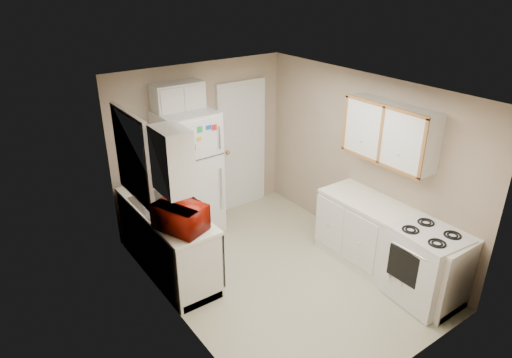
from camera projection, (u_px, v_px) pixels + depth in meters
floor at (278, 273)px, 5.90m from camera, size 3.80×3.80×0.00m
ceiling at (283, 89)px, 4.89m from camera, size 3.80×3.80×0.00m
wall_left at (173, 225)px, 4.65m from camera, size 3.80×3.80×0.00m
wall_right at (362, 163)px, 6.13m from camera, size 3.80×3.80×0.00m
wall_back at (201, 144)px, 6.79m from camera, size 2.80×2.80×0.00m
wall_front at (415, 267)px, 3.99m from camera, size 2.80×2.80×0.00m
left_counter at (167, 239)px, 5.79m from camera, size 0.60×1.80×0.90m
dishwasher at (211, 251)px, 5.48m from camera, size 0.03×0.58×0.72m
sink at (159, 206)px, 5.73m from camera, size 0.54×0.74×0.16m
microwave at (181, 217)px, 5.09m from camera, size 0.64×0.50×0.38m
soap_bottle at (141, 185)px, 5.97m from camera, size 0.08×0.08×0.17m
window_blinds at (133, 156)px, 5.28m from camera, size 0.10×0.98×1.08m
upper_cabinet_left at (172, 161)px, 4.64m from camera, size 0.30×0.45×0.70m
refrigerator at (188, 174)px, 6.48m from camera, size 0.78×0.76×1.84m
cabinet_over_fridge at (178, 97)px, 6.14m from camera, size 0.70×0.30×0.40m
interior_door at (242, 146)px, 7.21m from camera, size 0.86×0.06×2.08m
right_counter at (388, 244)px, 5.70m from camera, size 0.60×2.00×0.90m
stove at (425, 267)px, 5.24m from camera, size 0.67×0.80×0.91m
upper_cabinet_right at (390, 133)px, 5.43m from camera, size 0.30×1.20×0.70m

